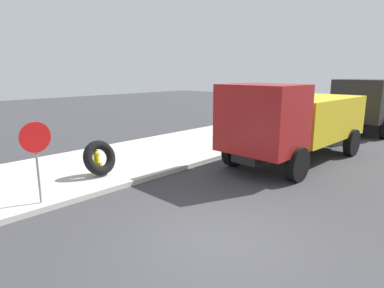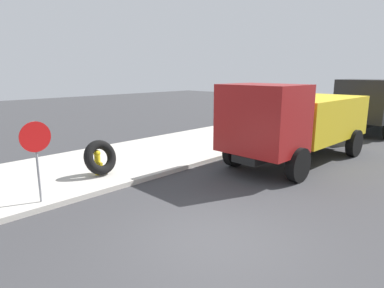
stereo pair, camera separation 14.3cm
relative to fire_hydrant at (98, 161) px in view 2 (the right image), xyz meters
name	(u,v)px [view 2 (the right image)]	position (x,y,z in m)	size (l,w,h in m)	color
ground_plane	(214,242)	(-0.54, -5.33, -0.58)	(80.00, 80.00, 0.00)	#38383A
sidewalk_curb	(66,173)	(-0.54, 1.17, -0.51)	(36.00, 5.00, 0.15)	#BCB7AD
fire_hydrant	(98,161)	(0.00, 0.00, 0.00)	(0.22, 0.49, 0.81)	yellow
loose_tire	(100,157)	(0.05, -0.10, 0.14)	(1.12, 1.12, 0.29)	black
stop_sign	(36,147)	(-2.22, -1.02, 1.00)	(0.76, 0.08, 2.07)	gray
dump_truck_yellow	(297,120)	(6.33, -3.59, 1.03)	(7.08, 2.99, 3.00)	gold
dump_truck_green	(379,104)	(15.86, -3.86, 1.03)	(7.11, 3.07, 3.00)	#237033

